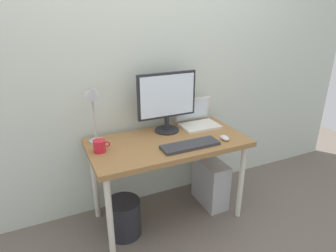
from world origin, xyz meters
TOP-DOWN VIEW (x-y plane):
  - ground_plane at (0.00, 0.00)m, footprint 6.00×6.00m
  - back_wall at (0.00, 0.37)m, footprint 4.40×0.04m
  - desk at (0.00, 0.00)m, footprint 1.21×0.62m
  - monitor at (0.07, 0.18)m, footprint 0.49×0.20m
  - laptop at (0.37, 0.19)m, footprint 0.32×0.27m
  - desk_lamp at (-0.51, 0.18)m, footprint 0.11×0.16m
  - keyboard at (0.10, -0.17)m, footprint 0.44×0.14m
  - mouse at (0.40, -0.17)m, footprint 0.06×0.09m
  - coffee_mug at (-0.52, 0.03)m, footprint 0.12×0.09m
  - computer_tower at (0.43, 0.01)m, footprint 0.18×0.36m
  - wastebasket at (-0.40, -0.05)m, footprint 0.26×0.26m

SIDE VIEW (x-z plane):
  - ground_plane at x=0.00m, z-range 0.00..0.00m
  - wastebasket at x=-0.40m, z-range 0.00..0.30m
  - computer_tower at x=0.43m, z-range 0.00..0.42m
  - desk at x=0.00m, z-range 0.28..0.99m
  - keyboard at x=0.10m, z-range 0.71..0.73m
  - mouse at x=0.40m, z-range 0.71..0.74m
  - coffee_mug at x=-0.52m, z-range 0.71..0.80m
  - laptop at x=0.37m, z-range 0.65..0.88m
  - monitor at x=0.07m, z-range 0.74..1.23m
  - desk_lamp at x=-0.51m, z-range 0.81..1.27m
  - back_wall at x=0.00m, z-range 0.00..2.60m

